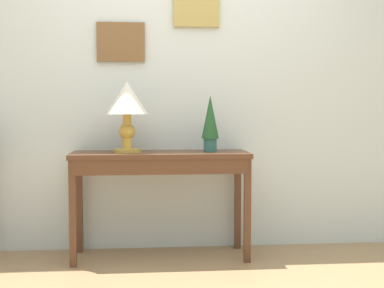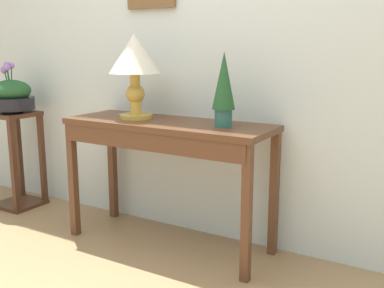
{
  "view_description": "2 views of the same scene",
  "coord_description": "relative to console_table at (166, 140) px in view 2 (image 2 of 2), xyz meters",
  "views": [
    {
      "loc": [
        -0.24,
        -2.59,
        1.05
      ],
      "look_at": [
        0.11,
        1.23,
        0.81
      ],
      "focal_mm": 49.5,
      "sensor_mm": 36.0,
      "label": 1
    },
    {
      "loc": [
        1.35,
        -1.07,
        1.18
      ],
      "look_at": [
        0.02,
        1.16,
        0.63
      ],
      "focal_mm": 43.7,
      "sensor_mm": 36.0,
      "label": 2
    }
  ],
  "objects": [
    {
      "name": "table_lamp",
      "position": [
        -0.23,
        0.02,
        0.45
      ],
      "size": [
        0.3,
        0.3,
        0.5
      ],
      "color": "gold",
      "rests_on": "console_table"
    },
    {
      "name": "back_wall_with_art",
      "position": [
        0.13,
        0.33,
        0.75
      ],
      "size": [
        9.0,
        0.13,
        2.8
      ],
      "color": "silver",
      "rests_on": "ground"
    },
    {
      "name": "potted_plant_on_console",
      "position": [
        0.36,
        0.03,
        0.32
      ],
      "size": [
        0.12,
        0.12,
        0.4
      ],
      "color": "#2D665B",
      "rests_on": "console_table"
    },
    {
      "name": "planter_bowl_wide",
      "position": [
        -1.35,
        0.03,
        0.18
      ],
      "size": [
        0.32,
        0.32,
        0.36
      ],
      "color": "black",
      "rests_on": "pedestal_stand_left"
    },
    {
      "name": "console_table",
      "position": [
        0.0,
        0.0,
        0.0
      ],
      "size": [
        1.24,
        0.44,
        0.76
      ],
      "color": "#56331E",
      "rests_on": "ground"
    },
    {
      "name": "pedestal_stand_left",
      "position": [
        -1.35,
        0.03,
        -0.3
      ],
      "size": [
        0.3,
        0.3,
        0.71
      ],
      "color": "#472819",
      "rests_on": "ground"
    }
  ]
}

